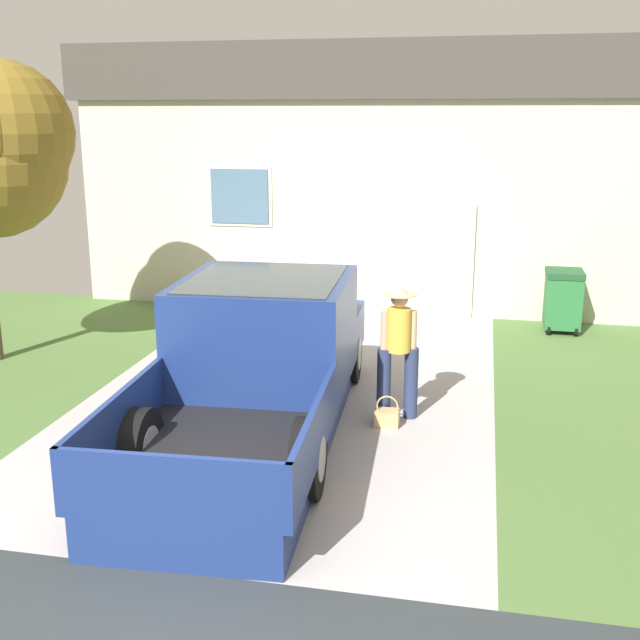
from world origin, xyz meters
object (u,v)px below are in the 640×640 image
object	(u,v)px
wheeled_trash_bin	(563,299)
person_with_hat	(398,348)
house_with_garage	(375,168)
handbag	(387,417)
pickup_truck	(263,360)

from	to	relation	value
wheeled_trash_bin	person_with_hat	bearing A→B (deg)	-117.24
person_with_hat	wheeled_trash_bin	distance (m)	5.04
wheeled_trash_bin	house_with_garage	bearing A→B (deg)	136.14
handbag	wheeled_trash_bin	xyz separation A→B (m)	(2.39, 4.76, 0.46)
pickup_truck	house_with_garage	bearing A→B (deg)	86.16
pickup_truck	house_with_garage	distance (m)	8.66
person_with_hat	house_with_garage	size ratio (longest dim) A/B	0.15
wheeled_trash_bin	handbag	bearing A→B (deg)	-116.65
handbag	pickup_truck	bearing A→B (deg)	-174.42
pickup_truck	handbag	bearing A→B (deg)	2.61
person_with_hat	wheeled_trash_bin	size ratio (longest dim) A/B	1.58
house_with_garage	wheeled_trash_bin	xyz separation A→B (m)	(3.73, -3.59, -1.88)
person_with_hat	house_with_garage	distance (m)	8.34
person_with_hat	wheeled_trash_bin	xyz separation A→B (m)	(2.30, 4.48, -0.32)
person_with_hat	handbag	bearing A→B (deg)	58.18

